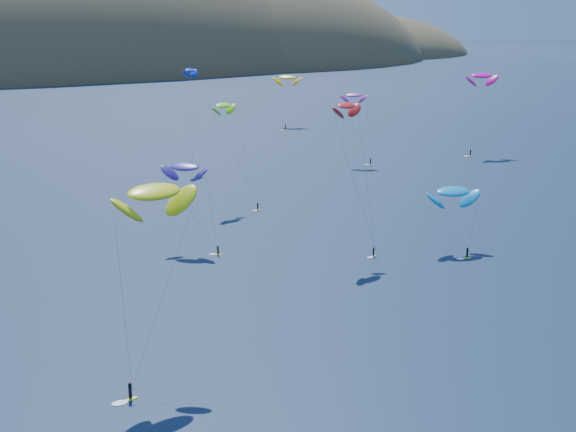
# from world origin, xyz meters

# --- Properties ---
(island) EXTENTS (730.00, 300.00, 210.00)m
(island) POSITION_xyz_m (39.40, 562.36, -10.74)
(island) COLOR #3D3526
(island) RESTS_ON ground
(kitesurfer_2) EXTENTS (12.87, 11.64, 24.95)m
(kitesurfer_2) POSITION_xyz_m (-42.06, 53.70, 21.91)
(kitesurfer_2) COLOR #CDFA1B
(kitesurfer_2) RESTS_ON ground
(kitesurfer_3) EXTENTS (8.17, 12.22, 23.83)m
(kitesurfer_3) POSITION_xyz_m (-2.59, 126.70, 21.88)
(kitesurfer_3) COLOR #CDFA1B
(kitesurfer_3) RESTS_ON ground
(kitesurfer_4) EXTENTS (7.03, 7.61, 27.87)m
(kitesurfer_4) POSITION_xyz_m (6.68, 171.85, 25.92)
(kitesurfer_4) COLOR #CDFA1B
(kitesurfer_4) RESTS_ON ground
(kitesurfer_5) EXTENTS (10.67, 10.55, 13.21)m
(kitesurfer_5) POSITION_xyz_m (21.32, 76.94, 10.41)
(kitesurfer_5) COLOR #CDFA1B
(kitesurfer_5) RESTS_ON ground
(kitesurfer_6) EXTENTS (7.83, 10.54, 20.76)m
(kitesurfer_6) POSITION_xyz_m (48.72, 155.68, 18.68)
(kitesurfer_6) COLOR #CDFA1B
(kitesurfer_6) RESTS_ON ground
(kitesurfer_8) EXTENTS (13.02, 8.59, 25.62)m
(kitesurfer_8) POSITION_xyz_m (90.67, 151.91, 22.76)
(kitesurfer_8) COLOR #CDFA1B
(kitesurfer_8) RESTS_ON ground
(kitesurfer_9) EXTENTS (7.93, 11.09, 28.01)m
(kitesurfer_9) POSITION_xyz_m (3.95, 86.09, 25.92)
(kitesurfer_9) COLOR #CDFA1B
(kitesurfer_9) RESTS_ON ground
(kitesurfer_10) EXTENTS (9.00, 13.91, 17.07)m
(kitesurfer_10) POSITION_xyz_m (-21.32, 100.69, 14.65)
(kitesurfer_10) COLOR #CDFA1B
(kitesurfer_10) RESTS_ON ground
(kitesurfer_11) EXTENTS (13.07, 16.95, 20.10)m
(kitesurfer_11) POSITION_xyz_m (65.40, 228.86, 17.24)
(kitesurfer_11) COLOR #CDFA1B
(kitesurfer_11) RESTS_ON ground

